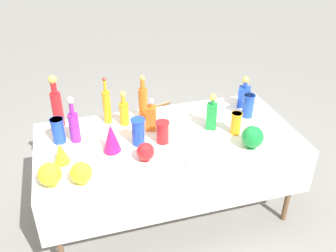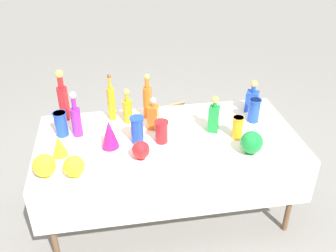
# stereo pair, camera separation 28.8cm
# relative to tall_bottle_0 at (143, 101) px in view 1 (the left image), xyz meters

# --- Properties ---
(ground_plane) EXTENTS (40.00, 40.00, 0.00)m
(ground_plane) POSITION_rel_tall_bottle_0_xyz_m (0.12, -0.34, -0.92)
(ground_plane) COLOR gray
(display_table) EXTENTS (2.03, 1.01, 0.76)m
(display_table) POSITION_rel_tall_bottle_0_xyz_m (0.12, -0.38, -0.22)
(display_table) COLOR white
(display_table) RESTS_ON ground
(tall_bottle_0) EXTENTS (0.07, 0.07, 0.39)m
(tall_bottle_0) POSITION_rel_tall_bottle_0_xyz_m (0.00, 0.00, 0.00)
(tall_bottle_0) COLOR orange
(tall_bottle_0) RESTS_ON display_table
(tall_bottle_1) EXTENTS (0.09, 0.09, 0.44)m
(tall_bottle_1) POSITION_rel_tall_bottle_0_xyz_m (-0.69, 0.08, 0.03)
(tall_bottle_1) COLOR red
(tall_bottle_1) RESTS_ON display_table
(tall_bottle_2) EXTENTS (0.08, 0.08, 0.30)m
(tall_bottle_2) POSITION_rel_tall_bottle_0_xyz_m (-0.17, -0.05, -0.04)
(tall_bottle_2) COLOR orange
(tall_bottle_2) RESTS_ON display_table
(tall_bottle_3) EXTENTS (0.08, 0.08, 0.38)m
(tall_bottle_3) POSITION_rel_tall_bottle_0_xyz_m (-0.58, -0.19, -0.01)
(tall_bottle_3) COLOR purple
(tall_bottle_3) RESTS_ON display_table
(tall_bottle_4) EXTENTS (0.06, 0.06, 0.41)m
(tall_bottle_4) POSITION_rel_tall_bottle_0_xyz_m (-0.30, 0.02, -0.00)
(tall_bottle_4) COLOR orange
(tall_bottle_4) RESTS_ON display_table
(square_decanter_0) EXTENTS (0.11, 0.11, 0.28)m
(square_decanter_0) POSITION_rel_tall_bottle_0_xyz_m (0.02, -0.19, -0.04)
(square_decanter_0) COLOR orange
(square_decanter_0) RESTS_ON display_table
(square_decanter_1) EXTENTS (0.14, 0.14, 0.29)m
(square_decanter_1) POSITION_rel_tall_bottle_0_xyz_m (0.91, -0.04, -0.05)
(square_decanter_1) COLOR blue
(square_decanter_1) RESTS_ON display_table
(square_decanter_2) EXTENTS (0.11, 0.11, 0.31)m
(square_decanter_2) POSITION_rel_tall_bottle_0_xyz_m (0.49, -0.31, -0.03)
(square_decanter_2) COLOR #198C38
(square_decanter_2) RESTS_ON display_table
(slender_vase_0) EXTENTS (0.11, 0.11, 0.20)m
(slender_vase_0) POSITION_rel_tall_bottle_0_xyz_m (0.86, -0.22, -0.05)
(slender_vase_0) COLOR blue
(slender_vase_0) RESTS_ON display_table
(slender_vase_1) EXTENTS (0.11, 0.11, 0.22)m
(slender_vase_1) POSITION_rel_tall_bottle_0_xyz_m (-0.13, -0.37, -0.05)
(slender_vase_1) COLOR blue
(slender_vase_1) RESTS_ON display_table
(slender_vase_2) EXTENTS (0.11, 0.11, 0.20)m
(slender_vase_2) POSITION_rel_tall_bottle_0_xyz_m (-0.70, -0.17, -0.05)
(slender_vase_2) COLOR blue
(slender_vase_2) RESTS_ON display_table
(slender_vase_3) EXTENTS (0.09, 0.09, 0.18)m
(slender_vase_3) POSITION_rel_tall_bottle_0_xyz_m (0.64, -0.44, -0.06)
(slender_vase_3) COLOR orange
(slender_vase_3) RESTS_ON display_table
(slender_vase_4) EXTENTS (0.11, 0.11, 0.18)m
(slender_vase_4) POSITION_rel_tall_bottle_0_xyz_m (0.06, -0.40, -0.06)
(slender_vase_4) COLOR red
(slender_vase_4) RESTS_ON display_table
(fluted_vase_0) EXTENTS (0.11, 0.11, 0.17)m
(fluted_vase_0) POSITION_rel_tall_bottle_0_xyz_m (-0.69, -0.46, -0.07)
(fluted_vase_0) COLOR yellow
(fluted_vase_0) RESTS_ON display_table
(fluted_vase_1) EXTENTS (0.13, 0.13, 0.23)m
(fluted_vase_1) POSITION_rel_tall_bottle_0_xyz_m (-0.33, -0.41, -0.04)
(fluted_vase_1) COLOR #C61972
(fluted_vase_1) RESTS_ON display_table
(round_bowl_0) EXTENTS (0.14, 0.14, 0.15)m
(round_bowl_0) POSITION_rel_tall_bottle_0_xyz_m (-0.58, -0.71, -0.08)
(round_bowl_0) COLOR yellow
(round_bowl_0) RESTS_ON display_table
(round_bowl_1) EXTENTS (0.17, 0.17, 0.17)m
(round_bowl_1) POSITION_rel_tall_bottle_0_xyz_m (0.68, -0.65, -0.07)
(round_bowl_1) COLOR #198C38
(round_bowl_1) RESTS_ON display_table
(round_bowl_2) EXTENTS (0.13, 0.13, 0.14)m
(round_bowl_2) POSITION_rel_tall_bottle_0_xyz_m (-0.12, -0.59, -0.09)
(round_bowl_2) COLOR red
(round_bowl_2) RESTS_ON display_table
(round_bowl_3) EXTENTS (0.16, 0.16, 0.16)m
(round_bowl_3) POSITION_rel_tall_bottle_0_xyz_m (-0.78, -0.68, -0.08)
(round_bowl_3) COLOR yellow
(round_bowl_3) RESTS_ON display_table
(price_tag_left) EXTENTS (0.06, 0.03, 0.05)m
(price_tag_left) POSITION_rel_tall_bottle_0_xyz_m (0.16, -0.76, -0.14)
(price_tag_left) COLOR white
(price_tag_left) RESTS_ON display_table
(price_tag_center) EXTENTS (0.05, 0.02, 0.04)m
(price_tag_center) POSITION_rel_tall_bottle_0_xyz_m (0.43, -0.79, -0.14)
(price_tag_center) COLOR white
(price_tag_center) RESTS_ON display_table
(price_tag_right) EXTENTS (0.06, 0.03, 0.04)m
(price_tag_right) POSITION_rel_tall_bottle_0_xyz_m (0.24, -0.78, -0.14)
(price_tag_right) COLOR white
(price_tag_right) RESTS_ON display_table
(cardboard_box_behind_left) EXTENTS (0.61, 0.49, 0.33)m
(cardboard_box_behind_left) POSITION_rel_tall_bottle_0_xyz_m (0.32, 0.89, -0.80)
(cardboard_box_behind_left) COLOR tan
(cardboard_box_behind_left) RESTS_ON ground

